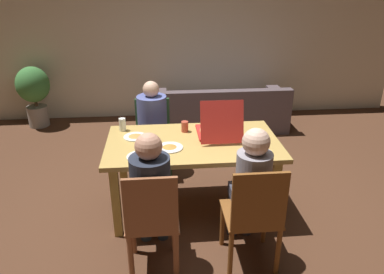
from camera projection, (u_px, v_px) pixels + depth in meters
ground_plane at (193, 207)px, 3.92m from camera, size 20.00×20.00×0.00m
back_wall at (176, 39)px, 6.09m from camera, size 7.64×0.12×2.62m
dining_table at (193, 150)px, 3.64m from camera, size 1.70×0.96×0.78m
chair_0 at (153, 132)px, 4.57m from camera, size 0.45×0.43×0.89m
person_0 at (152, 121)px, 4.36m from camera, size 0.35×0.53×1.16m
chair_1 at (254, 215)px, 2.92m from camera, size 0.45×0.45×0.97m
person_1 at (250, 183)px, 3.00m from camera, size 0.28×0.53×1.23m
chair_2 at (152, 222)px, 2.87m from camera, size 0.43×0.40×0.96m
person_2 at (151, 189)px, 2.92m from camera, size 0.31×0.55×1.22m
pizza_box_0 at (218, 130)px, 3.72m from camera, size 0.41×0.52×0.42m
plate_0 at (141, 157)px, 3.28m from camera, size 0.25×0.25×0.01m
plate_1 at (170, 147)px, 3.45m from camera, size 0.25×0.25×0.03m
plate_2 at (135, 136)px, 3.68m from camera, size 0.24×0.24×0.03m
drinking_glass_0 at (122, 124)px, 3.83m from camera, size 0.07×0.07×0.13m
drinking_glass_1 at (185, 127)px, 3.80m from camera, size 0.07×0.07×0.11m
couch at (220, 113)px, 5.85m from camera, size 2.09×0.80×0.71m
potted_plant at (34, 91)px, 5.82m from camera, size 0.52×0.52×0.98m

